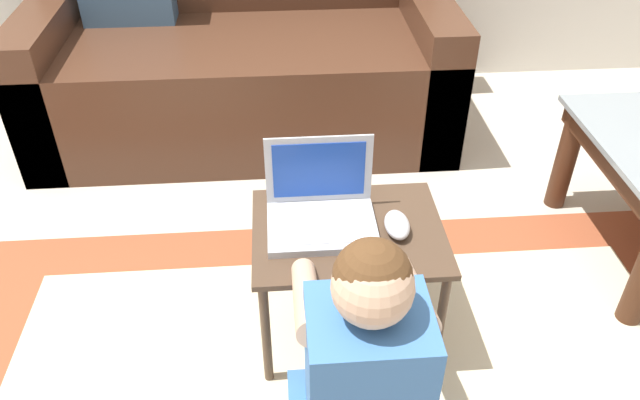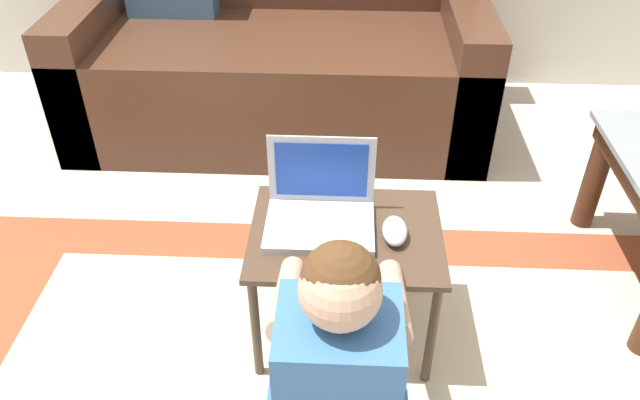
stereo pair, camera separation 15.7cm
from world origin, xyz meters
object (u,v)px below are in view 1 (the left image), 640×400
Objects in this scene: laptop at (321,212)px; computer_mouse at (397,225)px; person_seated at (365,387)px; couch at (242,58)px; laptop_desk at (348,244)px.

laptop is 2.50× the size of computer_mouse.
computer_mouse is 0.16× the size of person_seated.
person_seated is (-0.13, -0.40, -0.11)m from computer_mouse.
person_seated is at bearing -79.82° from couch.
laptop is 0.41× the size of person_seated.
computer_mouse is (0.19, -0.04, -0.02)m from laptop.
computer_mouse is (0.12, -0.02, 0.07)m from laptop_desk.
person_seated is (0.06, -0.44, -0.12)m from laptop.
couch is at bearing 101.18° from laptop.
couch is 15.12× the size of computer_mouse.
laptop is at bearing 166.50° from computer_mouse.
person_seated is at bearing -108.16° from computer_mouse.
laptop_desk is 0.73× the size of person_seated.
couch is 3.41× the size of laptop_desk.
laptop_desk is 4.44× the size of computer_mouse.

